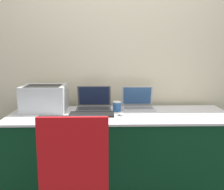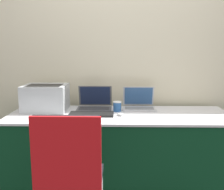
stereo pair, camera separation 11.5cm
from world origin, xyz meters
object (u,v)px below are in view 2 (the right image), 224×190
(coffee_cup, at_px, (117,106))
(chair, at_px, (70,167))
(laptop_left, at_px, (95,104))
(external_keyboard, at_px, (91,114))
(printer, at_px, (46,97))
(laptop_right, at_px, (139,104))
(mouse, at_px, (120,114))

(coffee_cup, distance_m, chair, 1.03)
(laptop_left, height_order, external_keyboard, laptop_left)
(laptop_left, bearing_deg, external_keyboard, -91.67)
(laptop_left, relative_size, external_keyboard, 0.84)
(printer, distance_m, laptop_right, 0.97)
(mouse, bearing_deg, chair, -113.94)
(printer, distance_m, laptop_left, 0.51)
(laptop_left, xyz_separation_m, chair, (-0.08, -1.06, -0.20))
(laptop_left, bearing_deg, chair, -94.15)
(laptop_left, distance_m, coffee_cup, 0.26)
(printer, bearing_deg, chair, -67.10)
(laptop_right, xyz_separation_m, mouse, (-0.20, -0.31, -0.04))
(printer, height_order, coffee_cup, printer)
(laptop_right, height_order, coffee_cup, laptop_right)
(laptop_left, height_order, laptop_right, laptop_left)
(printer, height_order, laptop_left, printer)
(mouse, bearing_deg, printer, 164.52)
(coffee_cup, bearing_deg, laptop_left, 156.94)
(external_keyboard, relative_size, chair, 0.45)
(printer, distance_m, external_keyboard, 0.54)
(mouse, relative_size, chair, 0.06)
(external_keyboard, distance_m, coffee_cup, 0.30)
(laptop_left, xyz_separation_m, laptop_right, (0.47, 0.02, -0.00))
(external_keyboard, relative_size, mouse, 7.04)
(printer, height_order, external_keyboard, printer)
(laptop_right, bearing_deg, chair, -116.68)
(printer, xyz_separation_m, laptop_right, (0.96, 0.09, -0.09))
(external_keyboard, xyz_separation_m, mouse, (0.28, -0.02, 0.00))
(coffee_cup, relative_size, mouse, 1.68)
(external_keyboard, distance_m, mouse, 0.28)
(laptop_right, distance_m, mouse, 0.37)
(mouse, bearing_deg, external_keyboard, 175.76)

